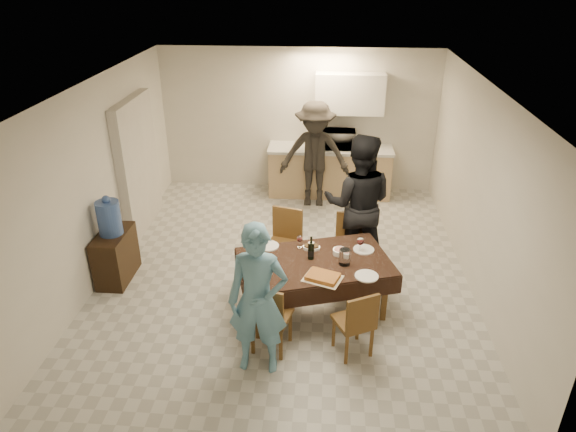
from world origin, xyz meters
name	(u,v)px	position (x,y,z in m)	size (l,w,h in m)	color
floor	(286,269)	(0.00, 0.00, 0.00)	(5.00, 6.00, 0.02)	beige
ceiling	(285,85)	(0.00, 0.00, 2.60)	(5.00, 6.00, 0.02)	white
wall_back	(298,121)	(0.00, 3.00, 1.30)	(5.00, 0.02, 2.60)	silver
wall_front	(255,336)	(0.00, -3.00, 1.30)	(5.00, 0.02, 2.60)	silver
wall_left	(100,180)	(-2.50, 0.00, 1.30)	(0.02, 6.00, 2.60)	silver
wall_right	(481,191)	(2.50, 0.00, 1.30)	(0.02, 6.00, 2.60)	silver
stub_partition	(138,165)	(-2.42, 1.20, 1.05)	(0.15, 1.40, 2.10)	beige
kitchen_base_cabinet	(330,172)	(0.60, 2.68, 0.43)	(2.20, 0.60, 0.86)	tan
kitchen_worktop	(330,149)	(0.60, 2.68, 0.89)	(2.24, 0.64, 0.05)	beige
upper_cabinet	(350,94)	(0.90, 2.82, 1.85)	(1.20, 0.34, 0.70)	silver
dining_table	(315,263)	(0.42, -0.87, 0.67)	(2.02, 1.53, 0.70)	black
chair_near_left	(271,312)	(-0.03, -1.71, 0.55)	(0.49, 0.50, 0.48)	brown
chair_near_right	(354,318)	(0.87, -1.70, 0.51)	(0.51, 0.53, 0.45)	brown
chair_far_left	(282,241)	(-0.03, -0.21, 0.58)	(0.52, 0.53, 0.51)	brown
chair_far_right	(350,245)	(0.87, -0.21, 0.55)	(0.45, 0.45, 0.49)	brown
console	(116,256)	(-2.28, -0.38, 0.35)	(0.38, 0.75, 0.70)	black
water_jug	(109,218)	(-2.28, -0.38, 0.93)	(0.31, 0.31, 0.46)	#4164B5
wine_bottle	(311,247)	(0.37, -0.82, 0.86)	(0.08, 0.08, 0.31)	black
water_pitcher	(345,257)	(0.77, -0.92, 0.80)	(0.13, 0.13, 0.20)	white
savoury_tart	(323,277)	(0.52, -1.25, 0.73)	(0.42, 0.31, 0.05)	#AF7033
salad_bowl	(340,252)	(0.72, -0.69, 0.74)	(0.17, 0.17, 0.07)	white
mushroom_dish	(311,248)	(0.37, -0.59, 0.72)	(0.20, 0.20, 0.03)	white
wine_glass_a	(267,263)	(-0.13, -1.12, 0.80)	(0.09, 0.09, 0.20)	white
wine_glass_b	(360,245)	(0.97, -0.62, 0.81)	(0.09, 0.09, 0.21)	white
wine_glass_c	(300,241)	(0.22, -0.57, 0.79)	(0.08, 0.08, 0.18)	white
plate_near_left	(262,272)	(-0.18, -1.17, 0.71)	(0.25, 0.25, 0.01)	white
plate_near_right	(367,276)	(1.02, -1.17, 0.71)	(0.27, 0.27, 0.02)	white
plate_far_left	(268,246)	(-0.18, -0.57, 0.71)	(0.27, 0.27, 0.02)	white
plate_far_right	(364,250)	(1.02, -0.57, 0.71)	(0.26, 0.26, 0.02)	white
microwave	(339,139)	(0.74, 2.68, 1.07)	(0.58, 0.39, 0.32)	silver
person_near	(258,301)	(-0.13, -1.92, 0.85)	(0.62, 0.41, 1.70)	#5B92B0
person_far	(358,204)	(0.97, 0.18, 0.98)	(0.95, 0.74, 1.96)	black
person_kitchen	(315,155)	(0.33, 2.23, 0.93)	(1.20, 0.69, 1.86)	black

